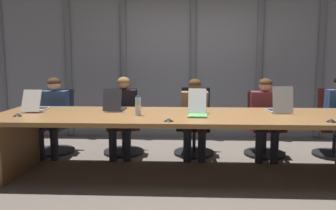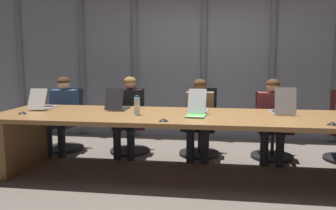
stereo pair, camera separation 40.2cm
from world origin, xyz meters
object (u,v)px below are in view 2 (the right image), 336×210
laptop_left_mid (117,106)px  person_left_end (62,110)px  office_chair_right_mid (272,133)px  office_chair_center (200,130)px  person_left_mid (129,111)px  person_right_mid (272,114)px  water_bottle_primary (137,106)px  office_chair_left_mid (130,128)px  conference_mic_left_side (22,113)px  conference_mic_right_side (164,120)px  laptop_left_end (43,105)px  office_chair_left_end (65,127)px  laptop_center (198,107)px  laptop_right_mid (282,109)px  spiral_notepad (196,116)px  person_center (199,113)px  conference_mic_middle (332,123)px

laptop_left_mid → person_left_end: size_ratio=0.34×
office_chair_right_mid → office_chair_center: bearing=-93.9°
person_left_mid → office_chair_center: bearing=99.1°
person_right_mid → water_bottle_primary: person_right_mid is taller
office_chair_left_mid → conference_mic_left_side: size_ratio=8.73×
person_left_mid → person_left_end: bearing=-89.9°
office_chair_right_mid → conference_mic_right_side: size_ratio=8.43×
office_chair_center → person_left_end: person_left_end is taller
laptop_left_end → office_chair_right_mid: 3.23m
office_chair_right_mid → person_left_mid: (-2.08, -0.16, 0.30)m
conference_mic_right_side → person_left_mid: bearing=119.1°
office_chair_left_end → office_chair_center: office_chair_center is taller
laptop_center → laptop_right_mid: size_ratio=1.15×
conference_mic_right_side → office_chair_right_mid: bearing=47.0°
laptop_left_mid → office_chair_center: size_ratio=0.39×
water_bottle_primary → spiral_notepad: size_ratio=0.72×
person_left_end → water_bottle_primary: size_ratio=4.86×
person_right_mid → office_chair_left_mid: bearing=-88.7°
laptop_left_end → person_center: bearing=-76.0°
office_chair_left_mid → water_bottle_primary: (0.38, -1.09, 0.50)m
person_left_mid → conference_mic_right_side: bearing=29.3°
office_chair_left_end → person_left_end: bearing=21.6°
office_chair_center → laptop_left_mid: bearing=-49.6°
office_chair_left_mid → conference_mic_middle: size_ratio=8.73×
laptop_left_mid → person_right_mid: (2.05, 0.56, -0.16)m
laptop_left_end → person_left_mid: (1.02, 0.61, -0.16)m
person_center → laptop_center: bearing=2.4°
laptop_center → laptop_right_mid: bearing=-86.5°
office_chair_center → conference_mic_middle: office_chair_center is taller
office_chair_center → person_right_mid: (1.00, -0.16, 0.29)m
conference_mic_right_side → laptop_center: bearing=64.4°
laptop_right_mid → office_chair_center: (-1.03, 0.77, -0.45)m
office_chair_left_end → office_chair_right_mid: 3.16m
laptop_left_end → person_left_mid: person_left_mid is taller
office_chair_left_end → laptop_left_end: bearing=13.2°
office_chair_left_end → office_chair_center: size_ratio=0.97×
person_left_end → conference_mic_right_side: bearing=51.8°
water_bottle_primary → person_center: bearing=53.4°
water_bottle_primary → conference_mic_middle: water_bottle_primary is taller
laptop_right_mid → person_right_mid: 0.63m
office_chair_left_mid → person_center: (1.07, -0.16, 0.28)m
office_chair_right_mid → conference_mic_right_side: 2.04m
office_chair_center → conference_mic_left_side: (-2.10, -1.22, 0.41)m
laptop_left_mid → water_bottle_primary: (0.35, -0.37, 0.05)m
laptop_left_end → person_left_mid: 1.20m
office_chair_left_mid → conference_mic_right_side: bearing=17.8°
office_chair_center → conference_mic_left_side: size_ratio=8.91×
office_chair_center → office_chair_right_mid: 1.04m
person_center → office_chair_left_end: bearing=-93.6°
office_chair_left_end → conference_mic_middle: 3.82m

